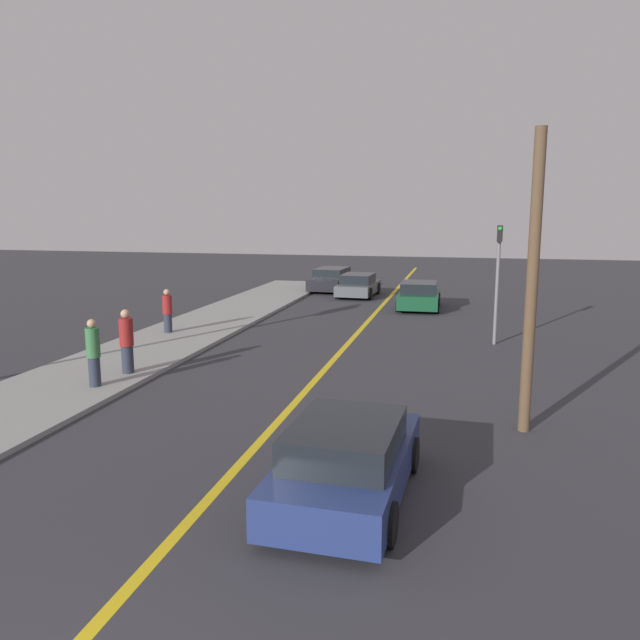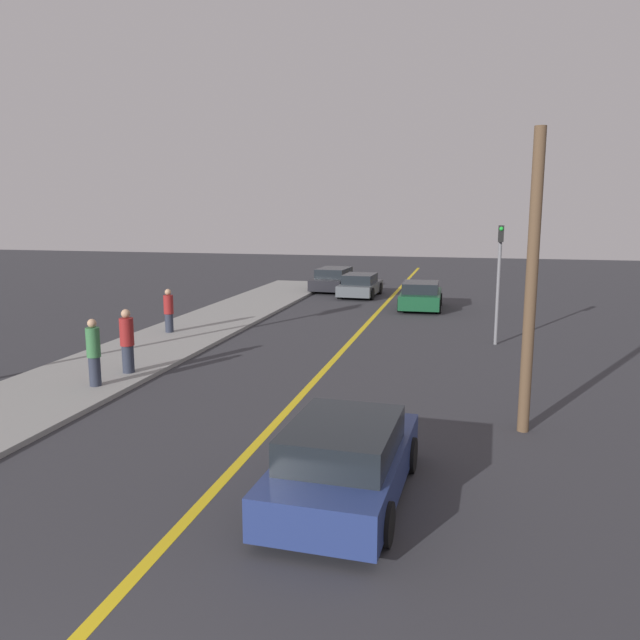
{
  "view_description": "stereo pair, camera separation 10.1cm",
  "coord_description": "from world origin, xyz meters",
  "px_view_note": "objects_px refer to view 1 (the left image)",
  "views": [
    {
      "loc": [
        3.92,
        -2.78,
        4.64
      ],
      "look_at": [
        0.16,
        13.28,
        1.71
      ],
      "focal_mm": 35.0,
      "sensor_mm": 36.0,
      "label": 1
    },
    {
      "loc": [
        4.02,
        -2.76,
        4.64
      ],
      "look_at": [
        0.16,
        13.28,
        1.71
      ],
      "focal_mm": 35.0,
      "sensor_mm": 36.0,
      "label": 2
    }
  ],
  "objects_px": {
    "car_near_right_lane": "(347,461)",
    "utility_pole": "(532,285)",
    "pedestrian_far_standing": "(167,311)",
    "pedestrian_near_curb": "(93,353)",
    "car_parked_left_lot": "(332,279)",
    "pedestrian_mid_group": "(127,341)",
    "traffic_light": "(498,272)",
    "car_ahead_center": "(419,296)",
    "car_far_distant": "(358,285)"
  },
  "relations": [
    {
      "from": "pedestrian_near_curb",
      "to": "pedestrian_far_standing",
      "type": "height_order",
      "value": "pedestrian_near_curb"
    },
    {
      "from": "car_ahead_center",
      "to": "car_near_right_lane",
      "type": "bearing_deg",
      "value": -90.5
    },
    {
      "from": "car_ahead_center",
      "to": "car_parked_left_lot",
      "type": "height_order",
      "value": "car_parked_left_lot"
    },
    {
      "from": "car_ahead_center",
      "to": "pedestrian_near_curb",
      "type": "height_order",
      "value": "pedestrian_near_curb"
    },
    {
      "from": "car_far_distant",
      "to": "pedestrian_far_standing",
      "type": "xyz_separation_m",
      "value": [
        -5.1,
        -12.14,
        0.34
      ]
    },
    {
      "from": "car_ahead_center",
      "to": "pedestrian_far_standing",
      "type": "distance_m",
      "value": 12.16
    },
    {
      "from": "pedestrian_mid_group",
      "to": "car_parked_left_lot",
      "type": "bearing_deg",
      "value": 85.48
    },
    {
      "from": "car_near_right_lane",
      "to": "utility_pole",
      "type": "bearing_deg",
      "value": 54.61
    },
    {
      "from": "car_parked_left_lot",
      "to": "pedestrian_near_curb",
      "type": "relative_size",
      "value": 2.67
    },
    {
      "from": "utility_pole",
      "to": "car_parked_left_lot",
      "type": "bearing_deg",
      "value": 111.96
    },
    {
      "from": "car_near_right_lane",
      "to": "pedestrian_far_standing",
      "type": "distance_m",
      "value": 14.66
    },
    {
      "from": "pedestrian_mid_group",
      "to": "traffic_light",
      "type": "bearing_deg",
      "value": 33.7
    },
    {
      "from": "car_ahead_center",
      "to": "traffic_light",
      "type": "height_order",
      "value": "traffic_light"
    },
    {
      "from": "car_far_distant",
      "to": "car_parked_left_lot",
      "type": "relative_size",
      "value": 0.84
    },
    {
      "from": "car_parked_left_lot",
      "to": "car_near_right_lane",
      "type": "bearing_deg",
      "value": -74.27
    },
    {
      "from": "car_parked_left_lot",
      "to": "pedestrian_mid_group",
      "type": "distance_m",
      "value": 20.08
    },
    {
      "from": "car_near_right_lane",
      "to": "pedestrian_far_standing",
      "type": "relative_size",
      "value": 2.6
    },
    {
      "from": "car_near_right_lane",
      "to": "pedestrian_near_curb",
      "type": "bearing_deg",
      "value": 151.13
    },
    {
      "from": "pedestrian_mid_group",
      "to": "utility_pole",
      "type": "height_order",
      "value": "utility_pole"
    },
    {
      "from": "car_near_right_lane",
      "to": "car_far_distant",
      "type": "distance_m",
      "value": 24.04
    },
    {
      "from": "car_far_distant",
      "to": "car_parked_left_lot",
      "type": "bearing_deg",
      "value": 132.51
    },
    {
      "from": "traffic_light",
      "to": "pedestrian_mid_group",
      "type": "bearing_deg",
      "value": -146.3
    },
    {
      "from": "utility_pole",
      "to": "pedestrian_mid_group",
      "type": "bearing_deg",
      "value": 169.32
    },
    {
      "from": "car_parked_left_lot",
      "to": "utility_pole",
      "type": "xyz_separation_m",
      "value": [
        8.86,
        -21.99,
        2.49
      ]
    },
    {
      "from": "pedestrian_far_standing",
      "to": "car_far_distant",
      "type": "bearing_deg",
      "value": 67.22
    },
    {
      "from": "car_ahead_center",
      "to": "pedestrian_far_standing",
      "type": "xyz_separation_m",
      "value": [
        -8.62,
        -8.57,
        0.31
      ]
    },
    {
      "from": "pedestrian_mid_group",
      "to": "pedestrian_far_standing",
      "type": "bearing_deg",
      "value": 105.95
    },
    {
      "from": "car_parked_left_lot",
      "to": "car_ahead_center",
      "type": "bearing_deg",
      "value": -43.82
    },
    {
      "from": "car_ahead_center",
      "to": "pedestrian_far_standing",
      "type": "height_order",
      "value": "pedestrian_far_standing"
    },
    {
      "from": "car_near_right_lane",
      "to": "car_parked_left_lot",
      "type": "xyz_separation_m",
      "value": [
        -5.79,
        25.96,
        -0.01
      ]
    },
    {
      "from": "car_parked_left_lot",
      "to": "utility_pole",
      "type": "relative_size",
      "value": 0.75
    },
    {
      "from": "car_parked_left_lot",
      "to": "traffic_light",
      "type": "xyz_separation_m",
      "value": [
        8.61,
        -13.22,
        1.89
      ]
    },
    {
      "from": "car_far_distant",
      "to": "pedestrian_far_standing",
      "type": "distance_m",
      "value": 13.17
    },
    {
      "from": "pedestrian_far_standing",
      "to": "car_parked_left_lot",
      "type": "bearing_deg",
      "value": 77.48
    },
    {
      "from": "car_near_right_lane",
      "to": "car_ahead_center",
      "type": "height_order",
      "value": "car_near_right_lane"
    },
    {
      "from": "car_far_distant",
      "to": "traffic_light",
      "type": "xyz_separation_m",
      "value": [
        6.7,
        -10.98,
        1.93
      ]
    },
    {
      "from": "pedestrian_near_curb",
      "to": "car_far_distant",
      "type": "bearing_deg",
      "value": 79.32
    },
    {
      "from": "pedestrian_near_curb",
      "to": "pedestrian_far_standing",
      "type": "bearing_deg",
      "value": 101.87
    },
    {
      "from": "car_near_right_lane",
      "to": "car_ahead_center",
      "type": "relative_size",
      "value": 1.08
    },
    {
      "from": "traffic_light",
      "to": "car_near_right_lane",
      "type": "bearing_deg",
      "value": -102.45
    },
    {
      "from": "pedestrian_mid_group",
      "to": "car_near_right_lane",
      "type": "bearing_deg",
      "value": -38.88
    },
    {
      "from": "car_ahead_center",
      "to": "utility_pole",
      "type": "height_order",
      "value": "utility_pole"
    },
    {
      "from": "car_near_right_lane",
      "to": "car_far_distant",
      "type": "bearing_deg",
      "value": 101.61
    },
    {
      "from": "car_far_distant",
      "to": "traffic_light",
      "type": "distance_m",
      "value": 13.01
    },
    {
      "from": "pedestrian_near_curb",
      "to": "utility_pole",
      "type": "bearing_deg",
      "value": -3.05
    },
    {
      "from": "car_near_right_lane",
      "to": "utility_pole",
      "type": "height_order",
      "value": "utility_pole"
    },
    {
      "from": "car_parked_left_lot",
      "to": "pedestrian_mid_group",
      "type": "bearing_deg",
      "value": -91.36
    },
    {
      "from": "car_near_right_lane",
      "to": "car_parked_left_lot",
      "type": "relative_size",
      "value": 0.9
    },
    {
      "from": "car_ahead_center",
      "to": "pedestrian_near_curb",
      "type": "bearing_deg",
      "value": -116.11
    },
    {
      "from": "traffic_light",
      "to": "pedestrian_far_standing",
      "type": "bearing_deg",
      "value": -174.39
    }
  ]
}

